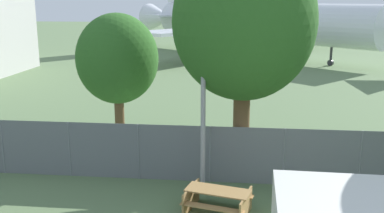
# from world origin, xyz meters

# --- Properties ---
(perimeter_fence) EXTENTS (56.07, 0.07, 2.04)m
(perimeter_fence) POSITION_xyz_m (0.00, 10.38, 1.02)
(perimeter_fence) COLOR slate
(perimeter_fence) RESTS_ON ground
(airplane) EXTENTS (30.98, 27.99, 11.99)m
(airplane) POSITION_xyz_m (4.93, 46.44, 3.77)
(airplane) COLOR silver
(airplane) RESTS_ON ground
(picnic_bench_near_cabin) EXTENTS (2.20, 1.83, 0.76)m
(picnic_bench_near_cabin) POSITION_xyz_m (2.95, 7.99, 0.48)
(picnic_bench_near_cabin) COLOR #A37A47
(picnic_bench_near_cabin) RESTS_ON ground
(tree_behind_benches) EXTENTS (4.81, 4.81, 8.22)m
(tree_behind_benches) POSITION_xyz_m (3.61, 10.82, 5.54)
(tree_behind_benches) COLOR brown
(tree_behind_benches) RESTS_ON ground
(tree_far_right) EXTENTS (3.25, 3.25, 5.80)m
(tree_far_right) POSITION_xyz_m (-1.31, 12.77, 3.99)
(tree_far_right) COLOR brown
(tree_far_right) RESTS_ON ground
(light_mast) EXTENTS (0.44, 0.44, 6.83)m
(light_mast) POSITION_xyz_m (2.37, 9.52, 4.25)
(light_mast) COLOR #99999E
(light_mast) RESTS_ON ground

